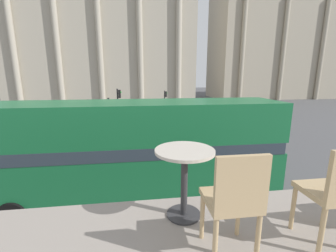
# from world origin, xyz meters

# --- Properties ---
(double_decker_bus) EXTENTS (11.46, 2.67, 4.20)m
(double_decker_bus) POSITION_xyz_m (0.69, 6.30, 2.34)
(double_decker_bus) COLOR black
(double_decker_bus) RESTS_ON ground_plane
(cafe_dining_table) EXTENTS (0.60, 0.60, 0.73)m
(cafe_dining_table) POSITION_xyz_m (1.20, -0.35, 4.27)
(cafe_dining_table) COLOR #2D2D30
(cafe_dining_table) RESTS_ON cafe_floor_slab
(cafe_chair_0) EXTENTS (0.40, 0.40, 0.91)m
(cafe_chair_0) POSITION_xyz_m (1.46, -0.94, 4.25)
(cafe_chair_0) COLOR tan
(cafe_chair_0) RESTS_ON cafe_floor_slab
(cafe_chair_1) EXTENTS (0.40, 0.40, 0.91)m
(cafe_chair_1) POSITION_xyz_m (2.35, -0.94, 4.25)
(cafe_chair_1) COLOR tan
(cafe_chair_1) RESTS_ON cafe_floor_slab
(plaza_building_left) EXTENTS (31.47, 15.35, 25.54)m
(plaza_building_left) POSITION_xyz_m (-4.75, 42.35, 12.77)
(plaza_building_left) COLOR #B2A893
(plaza_building_left) RESTS_ON ground_plane
(plaza_building_right) EXTENTS (34.80, 14.04, 25.19)m
(plaza_building_right) POSITION_xyz_m (36.26, 50.39, 12.60)
(plaza_building_right) COLOR #A39984
(plaza_building_right) RESTS_ON ground_plane
(traffic_light_near) EXTENTS (0.42, 0.24, 3.90)m
(traffic_light_near) POSITION_xyz_m (-0.90, 11.42, 2.54)
(traffic_light_near) COLOR black
(traffic_light_near) RESTS_ON ground_plane
(traffic_light_mid) EXTENTS (0.42, 0.24, 4.12)m
(traffic_light_mid) POSITION_xyz_m (-0.87, 17.43, 2.68)
(traffic_light_mid) COLOR black
(traffic_light_mid) RESTS_ON ground_plane
(traffic_light_far) EXTENTS (0.42, 0.24, 3.38)m
(traffic_light_far) POSITION_xyz_m (4.26, 25.95, 2.23)
(traffic_light_far) COLOR black
(traffic_light_far) RESTS_ON ground_plane
(car_black) EXTENTS (4.20, 1.93, 1.35)m
(car_black) POSITION_xyz_m (8.65, 21.00, 0.70)
(car_black) COLOR black
(car_black) RESTS_ON ground_plane
(pedestrian_yellow) EXTENTS (0.32, 0.32, 1.68)m
(pedestrian_yellow) POSITION_xyz_m (-5.04, 17.73, 0.97)
(pedestrian_yellow) COLOR #282B33
(pedestrian_yellow) RESTS_ON ground_plane
(pedestrian_grey) EXTENTS (0.32, 0.32, 1.68)m
(pedestrian_grey) POSITION_xyz_m (-2.01, 33.61, 0.97)
(pedestrian_grey) COLOR #282B33
(pedestrian_grey) RESTS_ON ground_plane
(pedestrian_black) EXTENTS (0.32, 0.32, 1.78)m
(pedestrian_black) POSITION_xyz_m (2.06, 15.64, 1.03)
(pedestrian_black) COLOR #282B33
(pedestrian_black) RESTS_ON ground_plane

